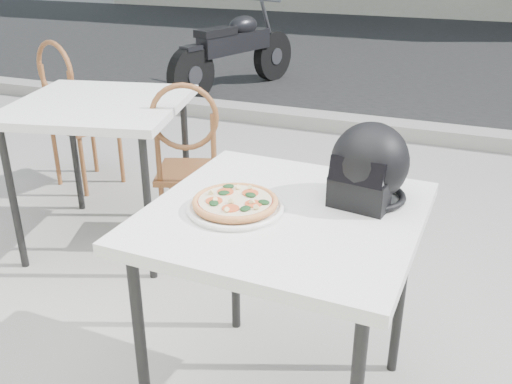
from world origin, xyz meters
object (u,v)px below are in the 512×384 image
(cafe_table_main, at_px, (284,230))
(helmet, at_px, (368,167))
(cafe_chair_main, at_px, (189,156))
(motorcycle, at_px, (235,52))
(plate, at_px, (235,208))
(pizza, at_px, (235,202))
(cafe_table_side, at_px, (100,115))
(cafe_chair_side, at_px, (73,108))

(cafe_table_main, bearing_deg, helmet, 37.88)
(cafe_chair_main, height_order, motorcycle, motorcycle)
(plate, height_order, pizza, pizza)
(motorcycle, bearing_deg, cafe_chair_main, -51.74)
(cafe_table_side, bearing_deg, plate, -37.69)
(plate, relative_size, motorcycle, 0.19)
(helmet, relative_size, cafe_chair_main, 0.32)
(cafe_table_main, xyz_separation_m, cafe_chair_main, (-0.85, 0.95, -0.20))
(cafe_chair_main, bearing_deg, pizza, 105.40)
(cafe_table_side, bearing_deg, motorcycle, 101.86)
(cafe_table_main, relative_size, motorcycle, 0.47)
(cafe_chair_main, relative_size, cafe_chair_side, 0.93)
(cafe_table_main, xyz_separation_m, plate, (-0.14, -0.06, 0.08))
(pizza, distance_m, motorcycle, 4.69)
(cafe_chair_side, bearing_deg, motorcycle, -70.28)
(helmet, distance_m, cafe_chair_side, 2.48)
(plate, relative_size, helmet, 1.18)
(cafe_table_main, xyz_separation_m, cafe_chair_side, (-1.92, 1.38, -0.16))
(pizza, bearing_deg, cafe_chair_main, 125.01)
(motorcycle, bearing_deg, plate, -47.68)
(helmet, height_order, cafe_chair_main, helmet)
(cafe_chair_main, distance_m, motorcycle, 3.48)
(cafe_table_side, height_order, cafe_chair_side, cafe_chair_side)
(motorcycle, bearing_deg, cafe_chair_side, -69.36)
(cafe_table_side, distance_m, motorcycle, 3.49)
(pizza, height_order, cafe_chair_main, cafe_chair_main)
(pizza, xyz_separation_m, cafe_table_side, (-1.15, 0.88, -0.09))
(plate, bearing_deg, cafe_chair_main, 125.00)
(helmet, bearing_deg, plate, -138.49)
(plate, distance_m, pizza, 0.02)
(cafe_chair_side, bearing_deg, cafe_chair_main, 175.82)
(pizza, xyz_separation_m, helmet, (0.36, 0.23, 0.08))
(cafe_table_main, bearing_deg, plate, -158.45)
(cafe_table_main, height_order, motorcycle, motorcycle)
(cafe_table_main, bearing_deg, cafe_chair_main, 131.73)
(cafe_table_main, relative_size, helmet, 2.89)
(helmet, xyz_separation_m, cafe_chair_main, (-1.07, 0.78, -0.38))
(motorcycle, bearing_deg, cafe_table_side, -59.26)
(cafe_table_main, relative_size, pizza, 2.51)
(helmet, bearing_deg, pizza, -138.50)
(cafe_chair_main, xyz_separation_m, motorcycle, (-1.16, 3.28, -0.10))
(pizza, distance_m, cafe_chair_side, 2.30)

